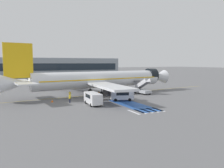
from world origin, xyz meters
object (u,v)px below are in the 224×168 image
at_px(fuel_tanker, 58,82).
at_px(traffic_cone_0, 52,101).
at_px(service_van_0, 93,98).
at_px(terminal_building, 31,68).
at_px(boarding_stairs_forward, 142,90).
at_px(ground_crew_0, 70,95).
at_px(airliner, 99,80).
at_px(service_van_1, 122,95).
at_px(ground_crew_2, 99,95).
at_px(ground_crew_1, 70,98).

xyz_separation_m(fuel_tanker, traffic_cone_0, (-6.78, -28.05, -1.43)).
height_order(service_van_0, terminal_building, terminal_building).
distance_m(boarding_stairs_forward, fuel_tanker, 30.46).
bearing_deg(traffic_cone_0, fuel_tanker, 76.41).
bearing_deg(ground_crew_0, fuel_tanker, 114.25).
height_order(airliner, terminal_building, airliner).
distance_m(service_van_0, terminal_building, 83.45).
bearing_deg(service_van_0, traffic_cone_0, -40.29).
xyz_separation_m(fuel_tanker, service_van_1, (6.71, -32.51, -0.48)).
bearing_deg(airliner, terminal_building, -178.28).
bearing_deg(traffic_cone_0, terminal_building, 87.88).
relative_size(service_van_0, ground_crew_2, 3.03).
distance_m(airliner, fuel_tanker, 23.13).
relative_size(fuel_tanker, traffic_cone_0, 14.98).
bearing_deg(service_van_1, traffic_cone_0, 90.50).
relative_size(fuel_tanker, service_van_1, 1.68).
height_order(service_van_0, ground_crew_1, service_van_0).
relative_size(service_van_1, ground_crew_2, 2.73).
bearing_deg(airliner, boarding_stairs_forward, 65.58).
bearing_deg(ground_crew_0, boarding_stairs_forward, 30.91).
height_order(airliner, ground_crew_2, airliner).
height_order(ground_crew_0, ground_crew_1, ground_crew_1).
bearing_deg(ground_crew_0, service_van_0, -43.59).
relative_size(boarding_stairs_forward, traffic_cone_0, 9.50).
relative_size(boarding_stairs_forward, service_van_1, 1.07).
relative_size(boarding_stairs_forward, service_van_0, 0.96).
height_order(boarding_stairs_forward, fuel_tanker, boarding_stairs_forward).
xyz_separation_m(ground_crew_2, traffic_cone_0, (-9.50, 1.39, -0.79)).
distance_m(service_van_0, traffic_cone_0, 8.91).
relative_size(boarding_stairs_forward, terminal_building, 0.06).
relative_size(ground_crew_0, ground_crew_1, 0.98).
bearing_deg(boarding_stairs_forward, ground_crew_2, -170.86).
relative_size(ground_crew_1, ground_crew_2, 0.96).
distance_m(fuel_tanker, ground_crew_0, 26.24).
bearing_deg(terminal_building, boarding_stairs_forward, -75.01).
distance_m(service_van_1, ground_crew_2, 5.04).
bearing_deg(service_van_1, ground_crew_0, 74.38).
distance_m(boarding_stairs_forward, ground_crew_0, 18.81).
relative_size(boarding_stairs_forward, ground_crew_0, 3.08).
bearing_deg(airliner, ground_crew_2, -28.77).
height_order(ground_crew_0, ground_crew_2, ground_crew_2).
bearing_deg(fuel_tanker, service_van_0, -90.69).
bearing_deg(ground_crew_2, service_van_1, -75.63).
xyz_separation_m(service_van_1, ground_crew_1, (-10.46, 2.22, -0.20)).
xyz_separation_m(ground_crew_1, terminal_building, (-0.17, 79.50, 4.21)).
bearing_deg(airliner, service_van_0, -33.08).
height_order(service_van_1, terminal_building, terminal_building).
xyz_separation_m(ground_crew_1, traffic_cone_0, (-3.03, 2.24, -0.75)).
height_order(service_van_1, traffic_cone_0, service_van_1).
bearing_deg(ground_crew_1, airliner, 0.82).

